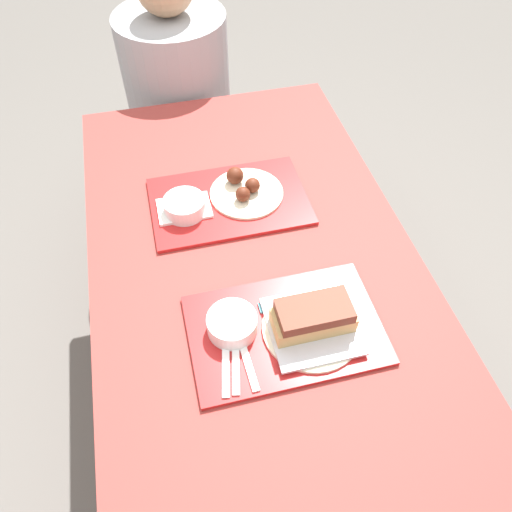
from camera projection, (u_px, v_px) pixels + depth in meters
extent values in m
plane|color=#605B56|center=(259.00, 400.00, 1.80)|extent=(12.00, 12.00, 0.00)
cube|color=maroon|center=(260.00, 282.00, 1.25)|extent=(0.83, 1.61, 0.04)
cylinder|color=maroon|center=(125.00, 210.00, 1.93)|extent=(0.07, 0.07, 0.69)
cylinder|color=maroon|center=(301.00, 181.00, 2.04)|extent=(0.07, 0.07, 0.69)
cube|color=maroon|center=(201.00, 131.00, 2.10)|extent=(0.79, 0.28, 0.04)
cylinder|color=maroon|center=(131.00, 184.00, 2.22)|extent=(0.06, 0.06, 0.42)
cylinder|color=maroon|center=(276.00, 161.00, 2.32)|extent=(0.06, 0.06, 0.42)
cube|color=red|center=(285.00, 330.00, 1.13)|extent=(0.43, 0.28, 0.01)
cube|color=red|center=(229.00, 201.00, 1.40)|extent=(0.43, 0.28, 0.01)
cylinder|color=white|center=(232.00, 324.00, 1.11)|extent=(0.11, 0.11, 0.05)
cylinder|color=beige|center=(232.00, 320.00, 1.10)|extent=(0.10, 0.10, 0.01)
cylinder|color=beige|center=(312.00, 328.00, 1.12)|extent=(0.23, 0.23, 0.01)
cube|color=silver|center=(312.00, 326.00, 1.12)|extent=(0.19, 0.19, 0.01)
cube|color=tan|center=(313.00, 320.00, 1.10)|extent=(0.18, 0.08, 0.04)
cube|color=brown|center=(314.00, 311.00, 1.07)|extent=(0.16, 0.08, 0.03)
cube|color=white|center=(236.00, 358.00, 1.08)|extent=(0.05, 0.17, 0.00)
cube|color=white|center=(246.00, 356.00, 1.08)|extent=(0.02, 0.17, 0.00)
cube|color=white|center=(226.00, 360.00, 1.07)|extent=(0.05, 0.17, 0.00)
cube|color=teal|center=(267.00, 307.00, 1.16)|extent=(0.04, 0.03, 0.01)
cylinder|color=white|center=(185.00, 206.00, 1.35)|extent=(0.11, 0.11, 0.05)
cylinder|color=beige|center=(184.00, 202.00, 1.33)|extent=(0.10, 0.10, 0.01)
cylinder|color=beige|center=(247.00, 193.00, 1.41)|extent=(0.21, 0.21, 0.01)
sphere|color=#562314|center=(252.00, 185.00, 1.39)|extent=(0.04, 0.04, 0.04)
sphere|color=#562314|center=(235.00, 176.00, 1.41)|extent=(0.05, 0.05, 0.05)
sphere|color=#562314|center=(243.00, 194.00, 1.37)|extent=(0.04, 0.04, 0.04)
cube|color=white|center=(184.00, 208.00, 1.37)|extent=(0.14, 0.10, 0.01)
cylinder|color=#9E9EA3|center=(177.00, 78.00, 1.89)|extent=(0.40, 0.40, 0.47)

